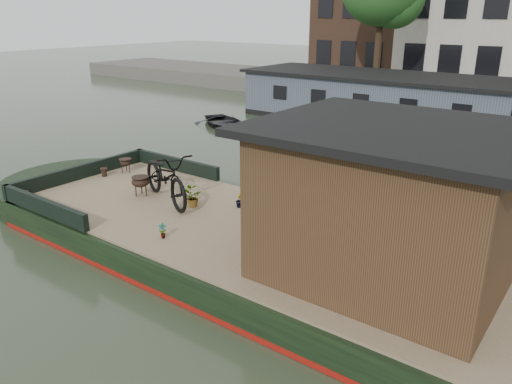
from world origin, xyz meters
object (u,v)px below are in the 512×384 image
Objects in this scene: brazier_front at (141,186)px; dinghy at (224,119)px; bicycle at (166,176)px; brazier_rear at (126,166)px; cabin at (389,201)px.

brazier_front reaches higher than dinghy.
dinghy is at bearing 55.68° from bicycle.
bicycle is 5.98× the size of brazier_rear.
brazier_front is (-0.77, -0.08, -0.36)m from bicycle.
dinghy is (-6.02, 9.01, -0.93)m from bicycle.
cabin is at bearing -98.73° from dinghy.
dinghy is at bearing 140.67° from cabin.
bicycle reaches higher than brazier_rear.
brazier_rear is at bearing 151.00° from brazier_front.
brazier_front reaches higher than brazier_rear.
brazier_rear reaches higher than dinghy.
bicycle is (-5.16, 0.15, -0.64)m from cabin.
brazier_front is 1.21× the size of brazier_rear.
bicycle is at bearing -19.25° from brazier_rear.
brazier_front is 1.92m from brazier_rear.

